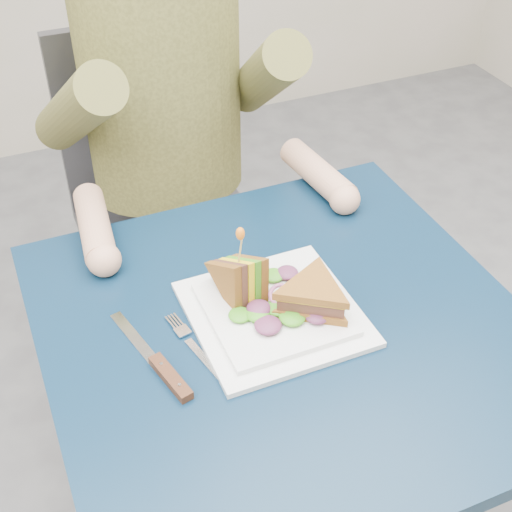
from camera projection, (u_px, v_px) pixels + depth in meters
name	position (u px, v px, depth m)	size (l,w,h in m)	color
table	(286.00, 360.00, 1.17)	(0.75, 0.75, 0.73)	black
chair	(161.00, 189.00, 1.77)	(0.42, 0.40, 0.93)	#47474C
diner	(162.00, 64.00, 1.45)	(0.54, 0.59, 0.74)	brown
plate	(274.00, 312.00, 1.14)	(0.26, 0.26, 0.02)	white
sandwich_flat	(313.00, 296.00, 1.11)	(0.19, 0.19, 0.05)	brown
sandwich_upright	(241.00, 280.00, 1.13)	(0.08, 0.13, 0.13)	brown
fork	(199.00, 351.00, 1.08)	(0.05, 0.18, 0.01)	silver
knife	(164.00, 370.00, 1.05)	(0.07, 0.22, 0.02)	silver
toothpick	(241.00, 248.00, 1.09)	(0.00, 0.00, 0.06)	tan
toothpick_frill	(240.00, 234.00, 1.07)	(0.01, 0.01, 0.02)	orange
lettuce_spill	(274.00, 298.00, 1.13)	(0.15, 0.13, 0.02)	#337A14
onion_ring	(282.00, 296.00, 1.13)	(0.04, 0.04, 0.01)	#9E4C7A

